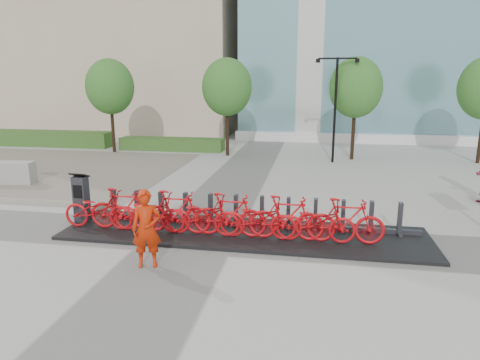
% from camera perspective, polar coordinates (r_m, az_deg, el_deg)
% --- Properties ---
extents(ground, '(120.00, 120.00, 0.00)m').
position_cam_1_polar(ground, '(11.41, -6.29, -7.40)').
color(ground, '#ACACA3').
extents(gravel_patch, '(14.00, 14.00, 0.00)m').
position_cam_1_polar(gravel_patch, '(21.98, -26.78, 1.37)').
color(gravel_patch, '#545146').
rests_on(gravel_patch, ground).
extents(hedge_a, '(10.00, 1.40, 0.90)m').
position_cam_1_polar(hedge_a, '(29.43, -25.75, 5.06)').
color(hedge_a, '#28441E').
rests_on(hedge_a, ground).
extents(hedge_b, '(6.00, 1.20, 0.70)m').
position_cam_1_polar(hedge_b, '(25.05, -9.03, 4.76)').
color(hedge_b, '#28441E').
rests_on(hedge_b, ground).
extents(tree_0, '(2.60, 2.60, 5.10)m').
position_cam_1_polar(tree_0, '(24.83, -16.94, 11.79)').
color(tree_0, black).
rests_on(tree_0, ground).
extents(tree_1, '(2.60, 2.60, 5.10)m').
position_cam_1_polar(tree_1, '(22.70, -1.74, 12.25)').
color(tree_1, black).
rests_on(tree_1, ground).
extents(tree_2, '(2.60, 2.60, 5.10)m').
position_cam_1_polar(tree_2, '(22.33, 15.19, 11.79)').
color(tree_2, black).
rests_on(tree_2, ground).
extents(streetlamp, '(2.00, 0.20, 5.00)m').
position_cam_1_polar(streetlamp, '(21.28, 12.63, 10.64)').
color(streetlamp, black).
rests_on(streetlamp, ground).
extents(dock_pad, '(9.60, 2.40, 0.08)m').
position_cam_1_polar(dock_pad, '(11.40, 0.46, -7.12)').
color(dock_pad, black).
rests_on(dock_pad, ground).
extents(dock_rail_posts, '(8.02, 0.50, 0.85)m').
position_cam_1_polar(dock_rail_posts, '(11.69, 1.14, -4.20)').
color(dock_rail_posts, '#24242A').
rests_on(dock_rail_posts, dock_pad).
extents(bike_0, '(1.95, 0.68, 1.03)m').
position_cam_1_polar(bike_0, '(12.14, -18.34, -3.79)').
color(bike_0, '#B70B10').
rests_on(bike_0, dock_pad).
extents(bike_1, '(1.89, 0.54, 1.14)m').
position_cam_1_polar(bike_1, '(11.81, -15.27, -3.77)').
color(bike_1, '#B70B10').
rests_on(bike_1, dock_pad).
extents(bike_2, '(1.95, 0.68, 1.03)m').
position_cam_1_polar(bike_2, '(11.54, -12.00, -4.27)').
color(bike_2, '#B70B10').
rests_on(bike_2, dock_pad).
extents(bike_3, '(1.89, 0.54, 1.14)m').
position_cam_1_polar(bike_3, '(11.28, -8.60, -4.23)').
color(bike_3, '#B70B10').
rests_on(bike_3, dock_pad).
extents(bike_4, '(1.95, 0.68, 1.03)m').
position_cam_1_polar(bike_4, '(11.10, -5.05, -4.73)').
color(bike_4, '#B70B10').
rests_on(bike_4, dock_pad).
extents(bike_5, '(1.89, 0.54, 1.14)m').
position_cam_1_polar(bike_5, '(10.93, -1.39, -4.67)').
color(bike_5, '#B70B10').
rests_on(bike_5, dock_pad).
extents(bike_6, '(1.95, 0.68, 1.03)m').
position_cam_1_polar(bike_6, '(10.83, 2.37, -5.15)').
color(bike_6, '#B70B10').
rests_on(bike_6, dock_pad).
extents(bike_7, '(1.89, 0.54, 1.14)m').
position_cam_1_polar(bike_7, '(10.75, 6.19, -5.05)').
color(bike_7, '#B70B10').
rests_on(bike_7, dock_pad).
extents(bike_8, '(1.95, 0.68, 1.03)m').
position_cam_1_polar(bike_8, '(10.76, 10.03, -5.49)').
color(bike_8, '#B70B10').
rests_on(bike_8, dock_pad).
extents(bike_9, '(1.89, 0.54, 1.14)m').
position_cam_1_polar(bike_9, '(10.77, 13.89, -5.34)').
color(bike_9, '#B70B10').
rests_on(bike_9, dock_pad).
extents(kiosk, '(0.45, 0.38, 1.43)m').
position_cam_1_polar(kiosk, '(12.81, -20.41, -2.27)').
color(kiosk, '#24242A').
rests_on(kiosk, dock_pad).
extents(worker_red, '(0.72, 0.57, 1.73)m').
position_cam_1_polar(worker_red, '(9.52, -12.35, -6.37)').
color(worker_red, '#B42205').
rests_on(worker_red, ground).
extents(jersey_barrier, '(2.29, 0.88, 0.86)m').
position_cam_1_polar(jersey_barrier, '(19.15, -28.78, 0.87)').
color(jersey_barrier, '#989898').
rests_on(jersey_barrier, ground).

